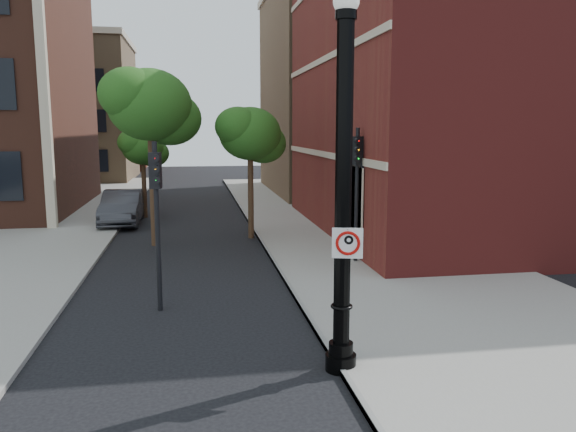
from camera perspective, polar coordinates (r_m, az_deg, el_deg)
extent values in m
plane|color=black|center=(10.74, -5.55, -16.59)|extent=(120.00, 120.00, 0.00)
cube|color=gray|center=(21.26, 8.78, -3.57)|extent=(8.00, 60.00, 0.12)
cube|color=gray|center=(29.27, -26.14, -0.96)|extent=(10.00, 50.00, 0.12)
cube|color=gray|center=(20.37, -1.84, -3.98)|extent=(0.10, 60.00, 0.14)
cube|color=maroon|center=(28.97, 25.89, 10.78)|extent=(22.00, 16.00, 12.00)
cube|color=black|center=(19.67, 6.96, 1.21)|extent=(0.08, 1.40, 2.40)
cube|color=beige|center=(24.35, 3.68, 6.27)|extent=(0.06, 16.00, 0.25)
cube|color=beige|center=(24.50, 3.77, 15.66)|extent=(0.06, 16.00, 0.25)
cube|color=beige|center=(27.52, -23.65, 13.16)|extent=(0.40, 0.40, 14.00)
cube|color=#8A6D4B|center=(54.88, -21.95, 9.73)|extent=(12.00, 12.00, 12.00)
cube|color=maroon|center=(68.62, -19.44, 8.74)|extent=(12.00, 12.00, 10.00)
cube|color=#8A6D4B|center=(43.09, 13.35, 11.86)|extent=(22.00, 14.00, 14.00)
cylinder|color=black|center=(11.21, 5.37, -14.55)|extent=(0.60, 0.60, 0.32)
cylinder|color=black|center=(11.11, 5.39, -13.29)|extent=(0.47, 0.47, 0.27)
cylinder|color=black|center=(10.36, 5.64, 2.15)|extent=(0.32, 0.32, 6.17)
torus|color=black|center=(10.81, 5.46, -9.12)|extent=(0.43, 0.43, 0.06)
cylinder|color=black|center=(10.47, 5.92, 19.65)|extent=(0.38, 0.38, 0.16)
sphere|color=silver|center=(10.52, 5.94, 20.90)|extent=(0.47, 0.47, 0.47)
cube|color=white|center=(10.34, 6.06, -2.76)|extent=(0.56, 0.16, 0.57)
cube|color=black|center=(10.29, 6.08, -1.34)|extent=(0.55, 0.15, 0.05)
cube|color=black|center=(10.40, 6.04, -4.17)|extent=(0.55, 0.15, 0.05)
cube|color=black|center=(10.34, 4.61, -2.74)|extent=(0.05, 0.02, 0.57)
cube|color=black|center=(10.35, 7.50, -2.78)|extent=(0.05, 0.02, 0.57)
torus|color=#B40B07|center=(10.34, 6.06, -2.76)|extent=(0.45, 0.17, 0.46)
cube|color=#B40B07|center=(10.34, 6.06, -2.76)|extent=(0.31, 0.09, 0.32)
cube|color=black|center=(10.34, 5.77, -2.76)|extent=(0.05, 0.02, 0.27)
torus|color=black|center=(10.33, 6.20, -2.43)|extent=(0.18, 0.10, 0.18)
cylinder|color=black|center=(10.29, 6.08, -1.36)|extent=(0.03, 0.03, 0.03)
imported|color=#303136|center=(28.35, -16.47, 0.86)|extent=(1.74, 4.99, 1.64)
cylinder|color=black|center=(14.42, -13.13, -1.18)|extent=(0.13, 0.13, 4.30)
cube|color=black|center=(14.24, -13.33, 4.51)|extent=(0.31, 0.30, 0.90)
sphere|color=#E50505|center=(14.08, -13.29, 5.74)|extent=(0.16, 0.16, 0.16)
sphere|color=#FF8C00|center=(14.10, -13.25, 4.65)|extent=(0.16, 0.16, 0.16)
sphere|color=#00E519|center=(14.12, -13.21, 3.57)|extent=(0.16, 0.16, 0.16)
cylinder|color=black|center=(19.06, 6.98, 1.93)|extent=(0.14, 0.14, 4.64)
cube|color=black|center=(18.94, 7.07, 6.57)|extent=(0.36, 0.35, 0.97)
sphere|color=#E50505|center=(18.78, 7.06, 7.58)|extent=(0.17, 0.17, 0.17)
sphere|color=#FF8C00|center=(18.78, 7.05, 6.70)|extent=(0.17, 0.17, 0.17)
sphere|color=#00E519|center=(18.80, 7.03, 5.82)|extent=(0.17, 0.17, 0.17)
cylinder|color=#999999|center=(19.90, 5.73, 2.20)|extent=(0.09, 0.09, 4.61)
cylinder|color=#311C13|center=(22.58, -13.63, 3.46)|extent=(0.24, 0.24, 5.14)
ellipsoid|color=#235516|center=(22.51, -13.90, 10.92)|extent=(3.23, 3.23, 2.74)
ellipsoid|color=#235516|center=(23.04, -11.90, 9.66)|extent=(2.49, 2.49, 2.12)
ellipsoid|color=#235516|center=(22.14, -15.76, 11.84)|extent=(2.35, 2.35, 2.00)
cylinder|color=#311C13|center=(30.04, -14.42, 3.08)|extent=(0.24, 0.24, 3.42)
ellipsoid|color=#235516|center=(29.91, -14.56, 6.81)|extent=(2.15, 2.15, 1.83)
ellipsoid|color=#235516|center=(30.28, -13.55, 6.22)|extent=(1.66, 1.66, 1.41)
ellipsoid|color=#235516|center=(29.65, -15.48, 7.23)|extent=(1.56, 1.56, 1.33)
cylinder|color=#311C13|center=(23.60, -3.81, 2.65)|extent=(0.24, 0.24, 4.10)
ellipsoid|color=#235516|center=(23.46, -3.87, 8.35)|extent=(2.58, 2.58, 2.19)
ellipsoid|color=#235516|center=(24.00, -2.57, 7.39)|extent=(1.99, 1.99, 1.69)
ellipsoid|color=#235516|center=(23.06, -5.11, 9.05)|extent=(1.87, 1.87, 1.59)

